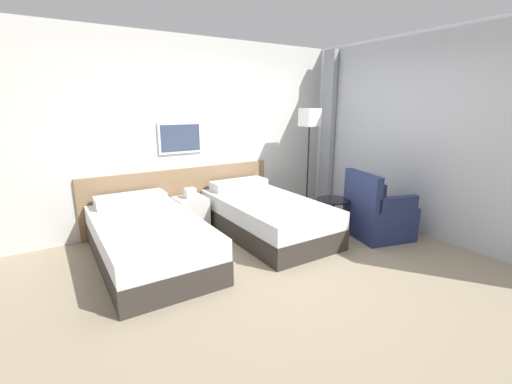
{
  "coord_description": "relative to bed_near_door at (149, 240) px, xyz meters",
  "views": [
    {
      "loc": [
        -2.27,
        -2.8,
        1.76
      ],
      "look_at": [
        0.05,
        0.88,
        0.65
      ],
      "focal_mm": 24.0,
      "sensor_mm": 36.0,
      "label": 1
    }
  ],
  "objects": [
    {
      "name": "wall_window",
      "position": [
        3.48,
        -1.1,
        1.08
      ],
      "size": [
        0.21,
        4.49,
        2.7
      ],
      "color": "white",
      "rests_on": "ground_plane"
    },
    {
      "name": "ground_plane",
      "position": [
        1.36,
        -0.96,
        -0.26
      ],
      "size": [
        16.0,
        16.0,
        0.0
      ],
      "primitive_type": "plane",
      "color": "gray"
    },
    {
      "name": "floor_lamp",
      "position": [
        2.75,
        0.45,
        1.2
      ],
      "size": [
        0.26,
        0.26,
        1.7
      ],
      "color": "black",
      "rests_on": "ground_plane"
    },
    {
      "name": "side_table",
      "position": [
        2.43,
        -0.48,
        0.09
      ],
      "size": [
        0.45,
        0.45,
        0.49
      ],
      "color": "black",
      "rests_on": "ground_plane"
    },
    {
      "name": "wall_headboard",
      "position": [
        1.33,
        1.06,
        1.04
      ],
      "size": [
        10.0,
        0.1,
        2.7
      ],
      "color": "silver",
      "rests_on": "ground_plane"
    },
    {
      "name": "bed_near_window",
      "position": [
        1.62,
        0.0,
        0.0
      ],
      "size": [
        1.09,
        2.02,
        0.63
      ],
      "color": "#332D28",
      "rests_on": "ground_plane"
    },
    {
      "name": "nightstand",
      "position": [
        0.81,
        0.74,
        -0.02
      ],
      "size": [
        0.43,
        0.43,
        0.61
      ],
      "color": "beige",
      "rests_on": "ground_plane"
    },
    {
      "name": "bed_near_door",
      "position": [
        0.0,
        0.0,
        0.0
      ],
      "size": [
        1.09,
        2.02,
        0.63
      ],
      "color": "#332D28",
      "rests_on": "ground_plane"
    },
    {
      "name": "armchair",
      "position": [
        2.84,
        -0.9,
        0.05
      ],
      "size": [
        0.86,
        0.86,
        0.91
      ],
      "rotation": [
        0.0,
        0.0,
        1.32
      ],
      "color": "navy",
      "rests_on": "ground_plane"
    }
  ]
}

